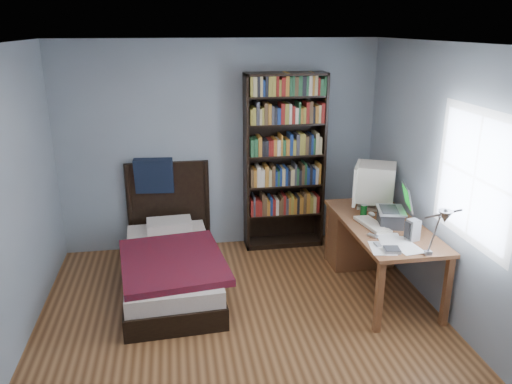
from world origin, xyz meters
TOP-DOWN VIEW (x-y plane):
  - room at (0.03, -0.00)m, footprint 4.20×4.24m
  - desk at (1.50, 1.12)m, footprint 0.75×1.59m
  - crt_monitor at (1.56, 1.15)m, footprint 0.59×0.54m
  - laptop at (1.57, 0.62)m, footprint 0.41×0.40m
  - desk_lamp at (1.48, -0.42)m, footprint 0.22×0.49m
  - keyboard at (1.37, 0.63)m, footprint 0.25×0.47m
  - speaker at (1.61, 0.26)m, footprint 0.12×0.12m
  - soda_can at (1.38, 0.91)m, footprint 0.07×0.07m
  - mouse at (1.47, 0.91)m, footprint 0.06×0.11m
  - phone_silver at (1.27, 0.38)m, footprint 0.10×0.11m
  - phone_grey at (1.24, 0.19)m, footprint 0.05×0.09m
  - external_drive at (1.31, 0.05)m, footprint 0.15×0.15m
  - bookshelf at (0.75, 1.94)m, footprint 0.96×0.30m
  - bed at (-0.65, 1.14)m, footprint 1.13×2.03m

SIDE VIEW (x-z plane):
  - bed at x=-0.65m, z-range -0.32..0.84m
  - desk at x=1.50m, z-range 0.05..0.78m
  - phone_grey at x=1.24m, z-range 0.73..0.75m
  - phone_silver at x=1.27m, z-range 0.73..0.75m
  - external_drive at x=1.31m, z-range 0.73..0.76m
  - keyboard at x=1.37m, z-range 0.72..0.77m
  - mouse at x=1.47m, z-range 0.73..0.77m
  - soda_can at x=1.38m, z-range 0.73..0.85m
  - speaker at x=1.61m, z-range 0.73..0.93m
  - laptop at x=1.57m, z-range 0.64..1.05m
  - crt_monitor at x=1.56m, z-range 0.76..1.26m
  - bookshelf at x=0.75m, z-range 0.00..2.13m
  - desk_lamp at x=1.48m, z-range 0.91..1.49m
  - room at x=0.03m, z-range 0.00..2.50m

